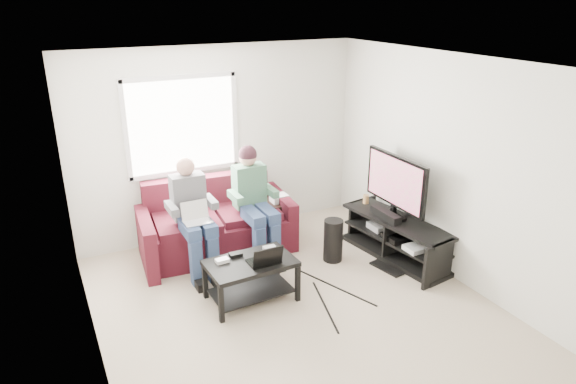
{
  "coord_description": "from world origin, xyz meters",
  "views": [
    {
      "loc": [
        -2.23,
        -4.17,
        3.18
      ],
      "look_at": [
        0.2,
        0.6,
        1.12
      ],
      "focal_mm": 32.0,
      "sensor_mm": 36.0,
      "label": 1
    }
  ],
  "objects_px": {
    "coffee_table": "(251,271)",
    "tv": "(395,183)",
    "subwoofer": "(333,240)",
    "sofa": "(216,226)",
    "tv_stand": "(396,240)",
    "end_table": "(279,220)"
  },
  "relations": [
    {
      "from": "tv",
      "to": "subwoofer",
      "type": "relative_size",
      "value": 1.99
    },
    {
      "from": "tv_stand",
      "to": "end_table",
      "type": "xyz_separation_m",
      "value": [
        -1.13,
        1.12,
        0.07
      ]
    },
    {
      "from": "end_table",
      "to": "sofa",
      "type": "bearing_deg",
      "value": 172.93
    },
    {
      "from": "coffee_table",
      "to": "end_table",
      "type": "relative_size",
      "value": 1.45
    },
    {
      "from": "sofa",
      "to": "coffee_table",
      "type": "xyz_separation_m",
      "value": [
        -0.06,
        -1.3,
        0.01
      ]
    },
    {
      "from": "tv",
      "to": "sofa",
      "type": "bearing_deg",
      "value": 150.51
    },
    {
      "from": "coffee_table",
      "to": "tv_stand",
      "type": "height_order",
      "value": "tv_stand"
    },
    {
      "from": "sofa",
      "to": "subwoofer",
      "type": "xyz_separation_m",
      "value": [
        1.22,
        -0.94,
        -0.06
      ]
    },
    {
      "from": "sofa",
      "to": "tv_stand",
      "type": "relative_size",
      "value": 1.26
    },
    {
      "from": "tv",
      "to": "end_table",
      "type": "distance_m",
      "value": 1.66
    },
    {
      "from": "tv_stand",
      "to": "subwoofer",
      "type": "distance_m",
      "value": 0.83
    },
    {
      "from": "coffee_table",
      "to": "tv",
      "type": "distance_m",
      "value": 2.16
    },
    {
      "from": "sofa",
      "to": "coffee_table",
      "type": "bearing_deg",
      "value": -92.69
    },
    {
      "from": "coffee_table",
      "to": "subwoofer",
      "type": "bearing_deg",
      "value": 15.78
    },
    {
      "from": "sofa",
      "to": "tv_stand",
      "type": "height_order",
      "value": "sofa"
    },
    {
      "from": "sofa",
      "to": "subwoofer",
      "type": "distance_m",
      "value": 1.54
    },
    {
      "from": "tv_stand",
      "to": "subwoofer",
      "type": "height_order",
      "value": "subwoofer"
    },
    {
      "from": "subwoofer",
      "to": "tv_stand",
      "type": "bearing_deg",
      "value": -20.63
    },
    {
      "from": "tv",
      "to": "subwoofer",
      "type": "xyz_separation_m",
      "value": [
        -0.77,
        0.19,
        -0.71
      ]
    },
    {
      "from": "tv",
      "to": "end_table",
      "type": "relative_size",
      "value": 1.64
    },
    {
      "from": "sofa",
      "to": "end_table",
      "type": "height_order",
      "value": "sofa"
    },
    {
      "from": "sofa",
      "to": "tv",
      "type": "bearing_deg",
      "value": -29.49
    }
  ]
}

